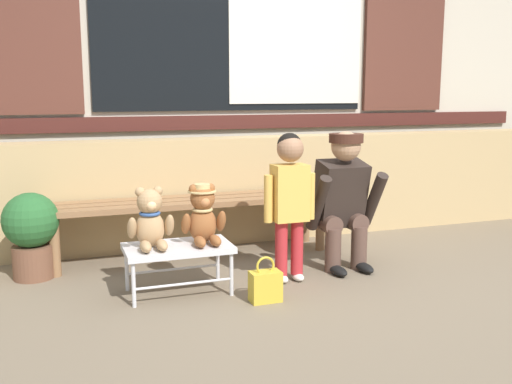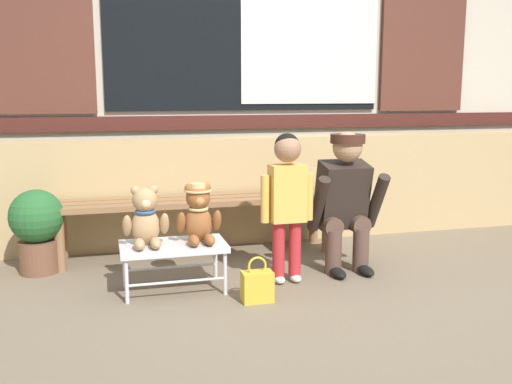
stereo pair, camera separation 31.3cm
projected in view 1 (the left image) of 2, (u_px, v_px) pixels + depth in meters
ground_plane at (328, 294)px, 3.51m from camera, size 60.00×60.00×0.00m
brick_low_wall at (251, 189)px, 4.76m from camera, size 6.27×0.25×0.85m
shop_facade at (231, 29)px, 5.01m from camera, size 6.40×0.26×3.47m
wooden_bench_long at (193, 208)px, 4.24m from camera, size 2.10×0.40×0.44m
small_display_bench at (178, 251)px, 3.49m from camera, size 0.64×0.36×0.30m
teddy_bear_plain at (150, 221)px, 3.40m from camera, size 0.28×0.26×0.36m
teddy_bear_with_hat at (203, 215)px, 3.51m from camera, size 0.28×0.27×0.36m
child_standing at (290, 191)px, 3.66m from camera, size 0.35×0.18×0.96m
adult_crouching at (343, 199)px, 3.98m from camera, size 0.50×0.49×0.95m
handbag_on_ground at (265, 285)px, 3.38m from camera, size 0.18×0.11×0.27m
potted_plant at (31, 230)px, 3.76m from camera, size 0.36×0.36×0.57m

